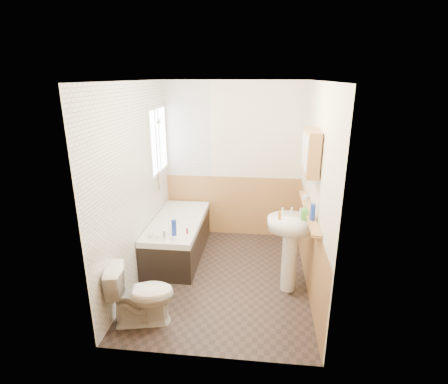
{
  "coord_description": "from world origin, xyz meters",
  "views": [
    {
      "loc": [
        0.47,
        -4.03,
        2.55
      ],
      "look_at": [
        0.0,
        0.15,
        1.15
      ],
      "focal_mm": 28.0,
      "sensor_mm": 36.0,
      "label": 1
    }
  ],
  "objects": [
    {
      "name": "floor",
      "position": [
        0.0,
        0.0,
        0.0
      ],
      "size": [
        2.8,
        2.8,
        0.0
      ],
      "primitive_type": "plane",
      "color": "black",
      "rests_on": "ground"
    },
    {
      "name": "ceiling",
      "position": [
        0.0,
        0.0,
        2.5
      ],
      "size": [
        2.8,
        2.8,
        0.0
      ],
      "primitive_type": "plane",
      "rotation": [
        3.14,
        0.0,
        0.0
      ],
      "color": "white",
      "rests_on": "ground"
    },
    {
      "name": "wall_back",
      "position": [
        0.0,
        1.41,
        1.25
      ],
      "size": [
        2.2,
        0.02,
        2.5
      ],
      "primitive_type": "cube",
      "color": "#EEE4C4",
      "rests_on": "ground"
    },
    {
      "name": "wall_front",
      "position": [
        0.0,
        -1.41,
        1.25
      ],
      "size": [
        2.2,
        0.02,
        2.5
      ],
      "primitive_type": "cube",
      "color": "#EEE4C4",
      "rests_on": "ground"
    },
    {
      "name": "wall_left",
      "position": [
        -1.11,
        0.0,
        1.25
      ],
      "size": [
        0.02,
        2.8,
        2.5
      ],
      "primitive_type": "cube",
      "color": "#EEE4C4",
      "rests_on": "ground"
    },
    {
      "name": "wall_right",
      "position": [
        1.11,
        0.0,
        1.25
      ],
      "size": [
        0.02,
        2.8,
        2.5
      ],
      "primitive_type": "cube",
      "color": "#EEE4C4",
      "rests_on": "ground"
    },
    {
      "name": "wainscot_right",
      "position": [
        1.09,
        0.0,
        0.5
      ],
      "size": [
        0.01,
        2.8,
        1.0
      ],
      "primitive_type": "cube",
      "color": "#B8844B",
      "rests_on": "wall_right"
    },
    {
      "name": "wainscot_front",
      "position": [
        0.0,
        -1.39,
        0.5
      ],
      "size": [
        2.2,
        0.01,
        1.0
      ],
      "primitive_type": "cube",
      "color": "#B8844B",
      "rests_on": "wall_front"
    },
    {
      "name": "wainscot_back",
      "position": [
        0.0,
        1.39,
        0.5
      ],
      "size": [
        2.2,
        0.01,
        1.0
      ],
      "primitive_type": "cube",
      "color": "#B8844B",
      "rests_on": "wall_back"
    },
    {
      "name": "tile_cladding_left",
      "position": [
        -1.09,
        0.0,
        1.25
      ],
      "size": [
        0.01,
        2.8,
        2.5
      ],
      "primitive_type": "cube",
      "color": "white",
      "rests_on": "wall_left"
    },
    {
      "name": "tile_return_back",
      "position": [
        -0.73,
        1.39,
        1.75
      ],
      "size": [
        0.75,
        0.01,
        1.5
      ],
      "primitive_type": "cube",
      "color": "white",
      "rests_on": "wall_back"
    },
    {
      "name": "window",
      "position": [
        -1.06,
        0.95,
        1.65
      ],
      "size": [
        0.03,
        0.79,
        0.99
      ],
      "color": "white",
      "rests_on": "wall_left"
    },
    {
      "name": "bathtub",
      "position": [
        -0.73,
        0.55,
        0.3
      ],
      "size": [
        0.7,
        1.57,
        0.71
      ],
      "color": "black",
      "rests_on": "floor"
    },
    {
      "name": "shower_riser",
      "position": [
        -1.04,
        0.78,
        1.65
      ],
      "size": [
        0.11,
        0.08,
        1.22
      ],
      "color": "silver",
      "rests_on": "wall_left"
    },
    {
      "name": "toilet",
      "position": [
        -0.76,
        -0.97,
        0.34
      ],
      "size": [
        0.76,
        0.53,
        0.68
      ],
      "primitive_type": "imported",
      "rotation": [
        0.0,
        0.0,
        1.79
      ],
      "color": "white",
      "rests_on": "floor"
    },
    {
      "name": "sink",
      "position": [
        0.84,
        -0.17,
        0.69
      ],
      "size": [
        0.57,
        0.46,
        1.09
      ],
      "rotation": [
        0.0,
        0.0,
        0.07
      ],
      "color": "white",
      "rests_on": "floor"
    },
    {
      "name": "pine_shelf",
      "position": [
        1.04,
        -0.07,
        1.03
      ],
      "size": [
        0.1,
        1.44,
        0.03
      ],
      "primitive_type": "cube",
      "color": "#B8844B",
      "rests_on": "wall_right"
    },
    {
      "name": "medicine_cabinet",
      "position": [
        1.01,
        -0.08,
        1.74
      ],
      "size": [
        0.14,
        0.56,
        0.5
      ],
      "color": "#B8844B",
      "rests_on": "wall_right"
    },
    {
      "name": "foam_can",
      "position": [
        1.04,
        -0.39,
        1.13
      ],
      "size": [
        0.06,
        0.06,
        0.18
      ],
      "primitive_type": "cylinder",
      "rotation": [
        0.0,
        0.0,
        -0.04
      ],
      "color": "#19339E",
      "rests_on": "pine_shelf"
    },
    {
      "name": "green_bottle",
      "position": [
        1.04,
        -0.32,
        1.14
      ],
      "size": [
        0.05,
        0.05,
        0.19
      ],
      "primitive_type": "cone",
      "rotation": [
        0.0,
        0.0,
        -0.23
      ],
      "color": "navy",
      "rests_on": "pine_shelf"
    },
    {
      "name": "black_jar",
      "position": [
        1.04,
        0.31,
        1.07
      ],
      "size": [
        0.08,
        0.08,
        0.05
      ],
      "primitive_type": "cylinder",
      "rotation": [
        0.0,
        0.0,
        -0.14
      ],
      "color": "silver",
      "rests_on": "pine_shelf"
    },
    {
      "name": "soap_bottle",
      "position": [
        0.98,
        -0.21,
        1.01
      ],
      "size": [
        0.09,
        0.18,
        0.08
      ],
      "primitive_type": "imported",
      "rotation": [
        0.0,
        0.0,
        -0.04
      ],
      "color": "#59C647",
      "rests_on": "sink"
    },
    {
      "name": "clear_bottle",
      "position": [
        0.69,
        -0.24,
        1.02
      ],
      "size": [
        0.04,
        0.04,
        0.1
      ],
      "primitive_type": "cylinder",
      "rotation": [
        0.0,
        0.0,
        0.26
      ],
      "color": "orange",
      "rests_on": "sink"
    },
    {
      "name": "blue_gel",
      "position": [
        -0.64,
        0.02,
        0.68
      ],
      "size": [
        0.07,
        0.05,
        0.22
      ],
      "primitive_type": "cube",
      "rotation": [
        0.0,
        0.0,
        0.21
      ],
      "color": "#19339E",
      "rests_on": "bathtub"
    },
    {
      "name": "cream_jar",
      "position": [
        -0.92,
        -0.06,
        0.59
      ],
      "size": [
        0.08,
        0.08,
        0.05
      ],
      "primitive_type": "cylinder",
      "rotation": [
        0.0,
        0.0,
        0.08
      ],
      "color": "silver",
      "rests_on": "bathtub"
    },
    {
      "name": "orange_bottle",
      "position": [
        -0.48,
        0.09,
        0.61
      ],
      "size": [
        0.03,
        0.03,
        0.08
      ],
      "primitive_type": "cylinder",
      "rotation": [
        0.0,
        0.0,
        0.32
      ],
      "color": "maroon",
      "rests_on": "bathtub"
    }
  ]
}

